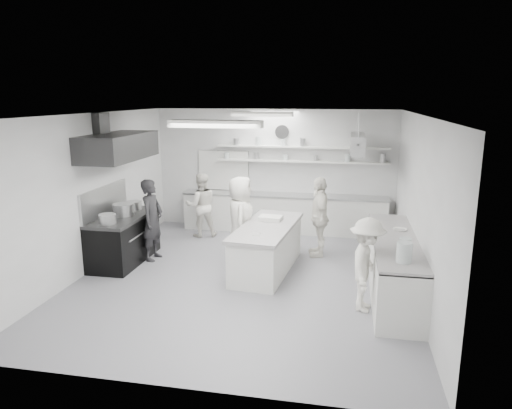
% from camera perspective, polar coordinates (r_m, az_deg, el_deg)
% --- Properties ---
extents(floor, '(6.00, 7.00, 0.02)m').
position_cam_1_polar(floor, '(8.93, -1.38, -8.84)').
color(floor, '#92929B').
rests_on(floor, ground).
extents(ceiling, '(6.00, 7.00, 0.02)m').
position_cam_1_polar(ceiling, '(8.29, -1.50, 10.92)').
color(ceiling, white).
rests_on(ceiling, wall_back).
extents(wall_back, '(6.00, 0.04, 3.00)m').
position_cam_1_polar(wall_back, '(11.87, 2.19, 4.23)').
color(wall_back, silver).
rests_on(wall_back, floor).
extents(wall_front, '(6.00, 0.04, 3.00)m').
position_cam_1_polar(wall_front, '(5.25, -9.71, -7.40)').
color(wall_front, silver).
rests_on(wall_front, floor).
extents(wall_left, '(0.04, 7.00, 3.00)m').
position_cam_1_polar(wall_left, '(9.57, -19.27, 1.37)').
color(wall_left, silver).
rests_on(wall_left, floor).
extents(wall_right, '(0.04, 7.00, 3.00)m').
position_cam_1_polar(wall_right, '(8.38, 19.03, -0.20)').
color(wall_right, silver).
rests_on(wall_right, floor).
extents(stove, '(0.80, 1.80, 0.90)m').
position_cam_1_polar(stove, '(9.97, -15.69, -4.16)').
color(stove, black).
rests_on(stove, floor).
extents(exhaust_hood, '(0.85, 2.00, 0.50)m').
position_cam_1_polar(exhaust_hood, '(9.60, -16.38, 6.74)').
color(exhaust_hood, '#2F2F30').
rests_on(exhaust_hood, wall_left).
extents(back_counter, '(5.00, 0.60, 0.92)m').
position_cam_1_polar(back_counter, '(11.74, 3.37, -1.06)').
color(back_counter, silver).
rests_on(back_counter, floor).
extents(shelf_lower, '(4.20, 0.26, 0.04)m').
position_cam_1_polar(shelf_lower, '(11.62, 5.53, 5.23)').
color(shelf_lower, silver).
rests_on(shelf_lower, wall_back).
extents(shelf_upper, '(4.20, 0.26, 0.04)m').
position_cam_1_polar(shelf_upper, '(11.57, 5.57, 6.95)').
color(shelf_upper, silver).
rests_on(shelf_upper, wall_back).
extents(pass_through_window, '(1.30, 0.04, 1.00)m').
position_cam_1_polar(pass_through_window, '(12.12, -3.93, 4.15)').
color(pass_through_window, black).
rests_on(pass_through_window, wall_back).
extents(wall_clock, '(0.32, 0.05, 0.32)m').
position_cam_1_polar(wall_clock, '(11.69, 3.18, 8.77)').
color(wall_clock, white).
rests_on(wall_clock, wall_back).
extents(right_counter, '(0.74, 3.30, 0.94)m').
position_cam_1_polar(right_counter, '(8.43, 16.32, -7.24)').
color(right_counter, silver).
rests_on(right_counter, floor).
extents(pot_rack, '(0.30, 1.60, 0.40)m').
position_cam_1_polar(pot_rack, '(10.54, 12.18, 7.22)').
color(pot_rack, '#AEAFB0').
rests_on(pot_rack, ceiling).
extents(light_fixture_front, '(1.30, 0.25, 0.10)m').
position_cam_1_polar(light_fixture_front, '(6.55, -4.93, 9.70)').
color(light_fixture_front, silver).
rests_on(light_fixture_front, ceiling).
extents(light_fixture_rear, '(1.30, 0.25, 0.10)m').
position_cam_1_polar(light_fixture_rear, '(10.06, 0.75, 10.90)').
color(light_fixture_rear, silver).
rests_on(light_fixture_rear, ceiling).
extents(prep_island, '(1.08, 2.37, 0.85)m').
position_cam_1_polar(prep_island, '(9.15, 1.34, -5.40)').
color(prep_island, silver).
rests_on(prep_island, floor).
extents(stove_pot, '(0.42, 0.42, 0.28)m').
position_cam_1_polar(stove_pot, '(9.87, -15.75, -0.72)').
color(stove_pot, '#AEAFB0').
rests_on(stove_pot, stove).
extents(cook_stove, '(0.44, 0.64, 1.68)m').
position_cam_1_polar(cook_stove, '(9.85, -12.46, -1.83)').
color(cook_stove, black).
rests_on(cook_stove, floor).
extents(cook_back, '(0.91, 0.83, 1.53)m').
position_cam_1_polar(cook_back, '(11.31, -6.67, -0.08)').
color(cook_back, white).
rests_on(cook_back, floor).
extents(cook_island_left, '(0.73, 0.95, 1.75)m').
position_cam_1_polar(cook_island_left, '(9.53, -1.90, -1.80)').
color(cook_island_left, white).
rests_on(cook_island_left, floor).
extents(cook_island_right, '(0.55, 1.04, 1.69)m').
position_cam_1_polar(cook_island_right, '(9.94, 7.67, -1.48)').
color(cook_island_right, white).
rests_on(cook_island_right, floor).
extents(cook_right, '(0.72, 1.05, 1.50)m').
position_cam_1_polar(cook_right, '(7.58, 13.24, -7.12)').
color(cook_right, white).
rests_on(cook_right, floor).
extents(bowl_island_a, '(0.31, 0.31, 0.06)m').
position_cam_1_polar(bowl_island_a, '(9.30, 1.52, -2.17)').
color(bowl_island_a, '#AEAFB0').
rests_on(bowl_island_a, prep_island).
extents(bowl_island_b, '(0.24, 0.24, 0.06)m').
position_cam_1_polar(bowl_island_b, '(8.43, 0.00, -3.79)').
color(bowl_island_b, silver).
rests_on(bowl_island_b, prep_island).
extents(bowl_right, '(0.29, 0.29, 0.06)m').
position_cam_1_polar(bowl_right, '(8.80, 17.01, -3.01)').
color(bowl_right, silver).
rests_on(bowl_right, right_counter).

